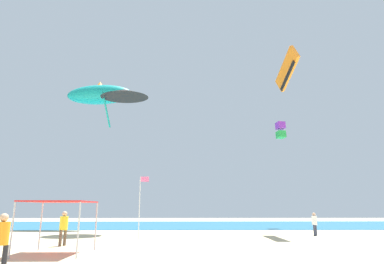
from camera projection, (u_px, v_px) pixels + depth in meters
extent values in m
cube|color=beige|center=(189.00, 259.00, 13.76)|extent=(110.00, 110.00, 0.10)
cube|color=#1E6B93|center=(186.00, 225.00, 40.54)|extent=(110.00, 20.49, 0.03)
cylinder|color=#B2B2B7|center=(12.00, 230.00, 13.68)|extent=(0.07, 0.07, 2.30)
cylinder|color=#B2B2B7|center=(78.00, 230.00, 13.73)|extent=(0.07, 0.07, 2.30)
cylinder|color=#B2B2B7|center=(41.00, 226.00, 16.38)|extent=(0.07, 0.07, 2.30)
cylinder|color=#B2B2B7|center=(96.00, 226.00, 16.44)|extent=(0.07, 0.07, 2.30)
cube|color=red|center=(60.00, 202.00, 15.32)|extent=(2.82, 2.85, 0.06)
cylinder|color=brown|center=(60.00, 238.00, 17.92)|extent=(0.17, 0.17, 0.85)
cylinder|color=brown|center=(65.00, 238.00, 18.21)|extent=(0.17, 0.17, 0.85)
cylinder|color=yellow|center=(64.00, 223.00, 18.24)|extent=(0.44, 0.44, 0.74)
sphere|color=tan|center=(65.00, 214.00, 18.36)|extent=(0.28, 0.28, 0.28)
cylinder|color=black|center=(4.00, 259.00, 10.67)|extent=(0.17, 0.17, 0.85)
cylinder|color=orange|center=(2.00, 233.00, 10.82)|extent=(0.44, 0.44, 0.74)
sphere|color=tan|center=(4.00, 218.00, 10.94)|extent=(0.28, 0.28, 0.28)
cylinder|color=#33384C|center=(314.00, 230.00, 24.70)|extent=(0.15, 0.15, 0.77)
cylinder|color=#33384C|center=(316.00, 230.00, 24.92)|extent=(0.15, 0.15, 0.77)
cylinder|color=white|center=(314.00, 220.00, 24.97)|extent=(0.40, 0.40, 0.67)
sphere|color=tan|center=(314.00, 214.00, 25.08)|extent=(0.25, 0.25, 0.25)
cylinder|color=silver|center=(139.00, 208.00, 21.89)|extent=(0.06, 0.06, 4.12)
cube|color=pink|center=(145.00, 179.00, 22.32)|extent=(0.55, 0.02, 0.35)
cube|color=orange|center=(287.00, 70.00, 30.26)|extent=(0.92, 4.84, 2.95)
cube|color=black|center=(287.00, 76.00, 30.11)|extent=(0.36, 3.73, 1.63)
cube|color=purple|center=(280.00, 126.00, 37.90)|extent=(1.05, 1.10, 0.85)
cube|color=green|center=(281.00, 135.00, 37.65)|extent=(1.05, 1.10, 0.85)
ellipsoid|color=teal|center=(99.00, 95.00, 37.14)|extent=(7.79, 3.21, 2.25)
cone|color=orange|center=(100.00, 85.00, 37.40)|extent=(1.24, 1.25, 0.81)
cone|color=black|center=(125.00, 93.00, 30.73)|extent=(5.65, 5.67, 1.11)
cylinder|color=teal|center=(106.00, 110.00, 30.99)|extent=(0.72, 1.68, 3.17)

